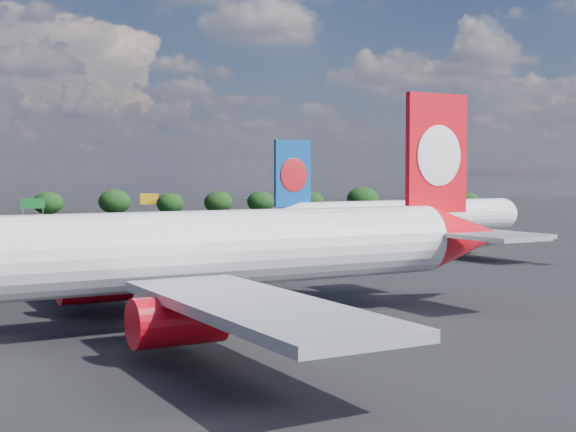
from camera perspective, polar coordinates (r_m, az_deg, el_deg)
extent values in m
plane|color=black|center=(101.12, -14.51, -3.23)|extent=(500.00, 500.00, 0.00)
cylinder|color=white|center=(56.62, -6.95, -2.41)|extent=(41.44, 17.81, 5.49)
cone|color=red|center=(70.12, 12.55, -1.42)|extent=(10.03, 7.88, 5.49)
cube|color=red|center=(67.79, 10.53, 4.40)|extent=(5.92, 2.34, 9.88)
ellipsoid|color=white|center=(67.53, 10.70, 4.24)|extent=(4.46, 1.60, 5.05)
ellipsoid|color=white|center=(68.04, 10.35, 4.23)|extent=(4.46, 1.60, 5.05)
cube|color=#929599|center=(64.17, 14.67, -1.45)|extent=(6.70, 7.77, 0.33)
cube|color=#929599|center=(73.35, 8.13, -0.84)|extent=(6.70, 7.77, 0.33)
cube|color=#929599|center=(43.03, -2.44, -6.46)|extent=(13.42, 23.09, 0.60)
cube|color=#929599|center=(69.53, -13.07, -2.91)|extent=(13.42, 23.09, 0.60)
cylinder|color=red|center=(47.35, -7.84, -7.37)|extent=(6.13, 4.48, 2.96)
cube|color=#929599|center=(47.22, -7.85, -6.45)|extent=(2.40, 1.04, 1.32)
cylinder|color=red|center=(63.85, -13.59, -4.73)|extent=(6.13, 4.48, 2.96)
cube|color=#929599|center=(63.76, -13.60, -4.05)|extent=(2.40, 1.04, 1.32)
cylinder|color=black|center=(55.01, -3.49, -6.59)|extent=(0.39, 0.39, 2.75)
cylinder|color=black|center=(55.20, -3.48, -7.65)|extent=(1.30, 0.84, 1.21)
cylinder|color=black|center=(55.72, -2.35, -7.55)|extent=(1.30, 0.84, 1.21)
cylinder|color=black|center=(60.95, -6.18, -5.66)|extent=(0.39, 0.39, 2.75)
cylinder|color=black|center=(61.11, -6.17, -6.62)|extent=(1.30, 0.84, 1.21)
cylinder|color=black|center=(61.58, -5.13, -6.54)|extent=(1.30, 0.84, 1.21)
cylinder|color=white|center=(114.08, 8.56, -0.06)|extent=(35.80, 16.50, 4.77)
sphere|color=white|center=(126.37, 14.92, 0.16)|extent=(6.08, 6.08, 4.77)
cone|color=white|center=(101.58, -1.05, -0.40)|extent=(8.78, 7.03, 4.77)
cube|color=navy|center=(102.85, 0.34, 3.04)|extent=(5.11, 2.19, 8.59)
ellipsoid|color=red|center=(102.61, 0.42, 2.95)|extent=(3.85, 1.51, 4.39)
ellipsoid|color=red|center=(103.10, 0.25, 2.95)|extent=(3.85, 1.51, 4.39)
cube|color=#929599|center=(98.05, 1.45, -0.30)|extent=(5.95, 6.82, 0.29)
cube|color=#929599|center=(107.05, -1.56, -0.03)|extent=(5.95, 6.82, 0.29)
cube|color=#929599|center=(106.24, 13.61, -1.16)|extent=(12.17, 20.06, 0.52)
cube|color=#929599|center=(125.10, 5.62, -0.48)|extent=(12.17, 20.06, 0.52)
cylinder|color=#929599|center=(111.08, 12.58, -1.62)|extent=(5.36, 4.01, 2.58)
cube|color=#929599|center=(111.03, 12.58, -1.27)|extent=(2.08, 0.96, 1.15)
cylinder|color=#929599|center=(122.57, 7.66, -1.14)|extent=(5.36, 4.01, 2.58)
cube|color=#929599|center=(122.53, 7.66, -0.83)|extent=(2.08, 0.96, 1.15)
cylinder|color=black|center=(110.89, 8.72, -1.88)|extent=(0.34, 0.34, 2.39)
cylinder|color=black|center=(110.98, 8.72, -2.35)|extent=(1.13, 0.75, 1.05)
cylinder|color=black|center=(110.31, 8.30, -2.38)|extent=(1.13, 0.75, 1.05)
cylinder|color=black|center=(115.35, 6.91, -1.68)|extent=(0.34, 0.34, 2.39)
cylinder|color=black|center=(115.42, 6.91, -2.13)|extent=(1.13, 0.75, 1.05)
cylinder|color=black|center=(114.79, 6.49, -2.16)|extent=(1.13, 0.75, 1.05)
cylinder|color=black|center=(123.87, 13.67, -1.45)|extent=(0.29, 0.29, 2.39)
cylinder|color=black|center=(123.95, 13.66, -1.89)|extent=(0.92, 0.60, 0.86)
cube|color=#156B26|center=(217.78, -17.70, 0.86)|extent=(6.00, 0.30, 2.60)
cylinder|color=gray|center=(218.15, -18.34, 0.27)|extent=(0.20, 0.20, 2.00)
cylinder|color=gray|center=(217.62, -17.03, 0.29)|extent=(0.20, 0.20, 2.00)
cube|color=gold|center=(222.61, -9.83, 1.20)|extent=(5.00, 0.30, 3.00)
cylinder|color=gray|center=(222.71, -9.83, 0.50)|extent=(0.30, 0.30, 2.50)
ellipsoid|color=black|center=(223.02, -16.70, 0.89)|extent=(8.02, 6.79, 6.17)
ellipsoid|color=black|center=(221.69, -12.23, 1.00)|extent=(8.69, 7.35, 6.68)
ellipsoid|color=black|center=(218.78, -8.38, 0.89)|extent=(7.43, 6.29, 5.72)
ellipsoid|color=black|center=(221.68, -4.97, 0.99)|extent=(7.97, 6.74, 6.13)
ellipsoid|color=black|center=(226.73, -1.96, 1.03)|extent=(7.82, 6.62, 6.02)
ellipsoid|color=black|center=(230.49, 1.69, 1.02)|extent=(7.41, 6.27, 5.70)
ellipsoid|color=black|center=(231.39, 5.34, 1.20)|extent=(9.31, 7.88, 7.17)
ellipsoid|color=black|center=(231.85, 9.31, 1.03)|extent=(7.79, 6.59, 5.99)
ellipsoid|color=black|center=(240.03, 12.60, 1.01)|extent=(7.23, 6.12, 5.56)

